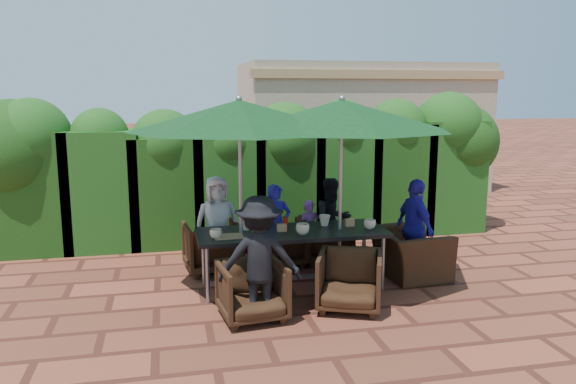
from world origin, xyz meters
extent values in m
plane|color=brown|center=(0.00, 0.00, 0.00)|extent=(80.00, 80.00, 0.00)
cube|color=black|center=(0.05, -0.18, 0.72)|extent=(2.42, 0.90, 0.05)
cube|color=gray|center=(0.05, -0.18, 0.12)|extent=(2.22, 0.05, 0.05)
cylinder|color=gray|center=(-1.06, -0.53, 0.35)|extent=(0.05, 0.05, 0.70)
cylinder|color=gray|center=(-1.06, 0.17, 0.35)|extent=(0.05, 0.05, 0.70)
cylinder|color=gray|center=(1.16, -0.53, 0.35)|extent=(0.05, 0.05, 0.70)
cylinder|color=gray|center=(1.16, 0.17, 0.35)|extent=(0.05, 0.05, 0.70)
cylinder|color=gray|center=(-0.60, -0.16, 0.01)|extent=(0.44, 0.44, 0.03)
cylinder|color=gray|center=(-0.60, -0.16, 1.20)|extent=(0.04, 0.04, 2.40)
cone|color=black|center=(-0.60, -0.16, 2.22)|extent=(2.73, 2.73, 0.38)
sphere|color=gray|center=(-0.60, -0.16, 2.42)|extent=(0.08, 0.08, 0.08)
cylinder|color=gray|center=(0.67, -0.23, 0.01)|extent=(0.44, 0.44, 0.03)
cylinder|color=gray|center=(0.67, -0.23, 1.20)|extent=(0.04, 0.04, 2.40)
cone|color=black|center=(0.67, -0.23, 2.22)|extent=(2.79, 2.79, 0.38)
sphere|color=gray|center=(0.67, -0.23, 2.42)|extent=(0.08, 0.08, 0.08)
imported|color=black|center=(-0.90, 0.70, 0.39)|extent=(0.83, 0.78, 0.77)
imported|color=black|center=(0.09, 0.80, 0.36)|extent=(0.70, 0.66, 0.72)
imported|color=black|center=(0.80, 0.83, 0.37)|extent=(0.74, 0.69, 0.73)
imported|color=black|center=(-0.61, -1.11, 0.36)|extent=(0.77, 0.73, 0.72)
imported|color=black|center=(0.54, -1.06, 0.37)|extent=(0.93, 0.90, 0.75)
imported|color=black|center=(1.71, -0.13, 0.43)|extent=(0.70, 1.03, 0.87)
imported|color=silver|center=(-0.82, 0.77, 0.67)|extent=(0.69, 0.44, 1.35)
imported|color=#251EA5|center=(0.01, 0.68, 0.60)|extent=(0.50, 0.43, 1.21)
imported|color=black|center=(0.88, 0.79, 0.63)|extent=(0.67, 0.48, 1.25)
imported|color=black|center=(-0.54, -1.16, 0.70)|extent=(0.95, 0.55, 1.41)
imported|color=#251EA5|center=(1.78, -0.12, 0.68)|extent=(0.50, 0.84, 1.35)
imported|color=#DB4D85|center=(-0.39, 0.81, 0.38)|extent=(0.33, 0.30, 0.76)
imported|color=#9F54B7|center=(0.56, 0.87, 0.46)|extent=(0.33, 0.27, 0.92)
imported|color=#24873C|center=(1.78, 4.11, 0.85)|extent=(1.66, 0.85, 1.69)
imported|color=#DB4D85|center=(2.20, 4.43, 0.90)|extent=(0.88, 0.56, 1.81)
imported|color=#9A98A1|center=(3.42, 4.22, 0.76)|extent=(1.07, 0.80, 1.53)
imported|color=beige|center=(-0.94, -0.36, 0.81)|extent=(0.15, 0.15, 0.12)
imported|color=beige|center=(-0.52, -0.02, 0.81)|extent=(0.13, 0.13, 0.12)
imported|color=beige|center=(0.14, -0.39, 0.82)|extent=(0.17, 0.17, 0.14)
imported|color=beige|center=(0.53, -0.01, 0.82)|extent=(0.15, 0.15, 0.14)
imported|color=beige|center=(1.06, -0.30, 0.81)|extent=(0.16, 0.16, 0.12)
cylinder|color=#B20C0A|center=(-0.03, -0.17, 0.83)|extent=(0.04, 0.04, 0.17)
cylinder|color=#4C230C|center=(-0.03, -0.08, 0.83)|extent=(0.04, 0.04, 0.17)
cube|color=#A37B4F|center=(-0.78, -0.33, 0.76)|extent=(0.35, 0.25, 0.02)
cube|color=tan|center=(-0.09, -0.20, 0.80)|extent=(0.12, 0.06, 0.10)
cube|color=tan|center=(0.85, -0.11, 0.80)|extent=(0.12, 0.06, 0.10)
cube|color=black|center=(-3.50, 2.30, 0.96)|extent=(1.15, 0.95, 1.91)
sphere|color=black|center=(-3.50, 2.30, 1.81)|extent=(1.21, 1.21, 1.21)
cube|color=black|center=(-2.50, 2.30, 0.95)|extent=(1.15, 0.95, 1.90)
sphere|color=black|center=(-2.50, 2.30, 1.80)|extent=(0.91, 0.91, 0.91)
cube|color=black|center=(-1.50, 2.30, 0.89)|extent=(1.15, 0.95, 1.78)
sphere|color=black|center=(-1.50, 2.30, 1.68)|extent=(1.10, 1.10, 1.10)
cube|color=black|center=(-0.50, 2.30, 0.89)|extent=(1.15, 0.95, 1.78)
sphere|color=black|center=(-0.50, 2.30, 1.68)|extent=(1.09, 1.09, 1.09)
cube|color=black|center=(0.50, 2.30, 0.91)|extent=(1.15, 0.95, 1.82)
sphere|color=black|center=(0.50, 2.30, 1.72)|extent=(1.24, 1.24, 1.24)
cube|color=black|center=(1.50, 2.30, 0.97)|extent=(1.15, 0.95, 1.94)
sphere|color=black|center=(1.50, 2.30, 1.84)|extent=(1.08, 1.08, 1.08)
cube|color=black|center=(2.50, 2.30, 0.98)|extent=(1.15, 0.95, 1.95)
sphere|color=black|center=(2.50, 2.30, 1.85)|extent=(1.07, 1.07, 1.07)
cube|color=black|center=(3.50, 2.30, 1.00)|extent=(1.15, 0.95, 2.00)
sphere|color=black|center=(3.50, 2.30, 1.90)|extent=(1.22, 1.22, 1.22)
sphere|color=black|center=(-3.80, 2.40, 1.60)|extent=(1.60, 1.60, 1.60)
sphere|color=black|center=(3.80, 2.40, 1.60)|extent=(1.40, 1.40, 1.40)
cube|color=tan|center=(3.50, 7.00, 1.60)|extent=(6.00, 3.00, 3.20)
cube|color=tan|center=(3.50, 5.55, 2.90)|extent=(6.20, 0.25, 0.20)
camera|label=1|loc=(-1.50, -6.99, 2.50)|focal=35.00mm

